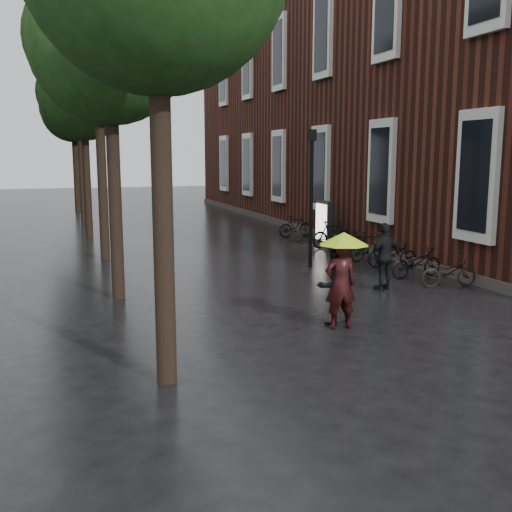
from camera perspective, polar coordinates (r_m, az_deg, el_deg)
name	(u,v)px	position (r m, az deg, el deg)	size (l,w,h in m)	color
ground	(418,373)	(10.45, 15.16, -10.75)	(120.00, 120.00, 0.00)	black
brick_building	(379,106)	(31.96, 11.62, 13.78)	(10.20, 33.20, 12.00)	#38160F
street_trees	(89,80)	(24.18, -15.63, 15.85)	(4.33, 34.03, 8.91)	black
person_burgundy	(340,284)	(12.49, 8.04, -2.70)	(0.68, 0.45, 1.86)	black
person_black	(334,287)	(12.81, 7.44, -2.90)	(0.79, 0.62, 1.63)	black
lime_umbrella	(344,239)	(12.46, 8.37, 1.64)	(1.06, 1.06, 1.56)	black
pedestrian_walking	(385,256)	(16.29, 12.15, -0.04)	(1.06, 0.44, 1.81)	black
parked_bicycles	(358,244)	(21.32, 9.73, 1.10)	(1.97, 11.26, 1.05)	black
ad_lightbox	(324,223)	(23.95, 6.49, 3.12)	(0.27, 1.17, 1.77)	black
lamp_post	(311,185)	(19.03, 5.29, 6.77)	(0.22, 0.22, 4.35)	black
cycle_sign	(113,194)	(26.87, -13.46, 5.73)	(0.15, 0.51, 2.83)	#262628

